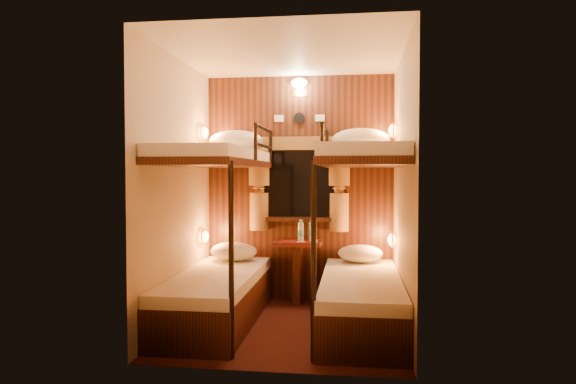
# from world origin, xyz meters

# --- Properties ---
(floor) EXTENTS (2.10, 2.10, 0.00)m
(floor) POSITION_xyz_m (0.00, 0.00, 0.00)
(floor) COLOR #37190F
(floor) RESTS_ON ground
(ceiling) EXTENTS (2.10, 2.10, 0.00)m
(ceiling) POSITION_xyz_m (0.00, 0.00, 2.40)
(ceiling) COLOR silver
(ceiling) RESTS_ON wall_back
(wall_back) EXTENTS (2.40, 0.00, 2.40)m
(wall_back) POSITION_xyz_m (0.00, 1.05, 1.20)
(wall_back) COLOR #C6B293
(wall_back) RESTS_ON floor
(wall_front) EXTENTS (2.40, 0.00, 2.40)m
(wall_front) POSITION_xyz_m (0.00, -1.05, 1.20)
(wall_front) COLOR #C6B293
(wall_front) RESTS_ON floor
(wall_left) EXTENTS (0.00, 2.40, 2.40)m
(wall_left) POSITION_xyz_m (-1.00, 0.00, 1.20)
(wall_left) COLOR #C6B293
(wall_left) RESTS_ON floor
(wall_right) EXTENTS (0.00, 2.40, 2.40)m
(wall_right) POSITION_xyz_m (1.00, 0.00, 1.20)
(wall_right) COLOR #C6B293
(wall_right) RESTS_ON floor
(back_panel) EXTENTS (2.00, 0.03, 2.40)m
(back_panel) POSITION_xyz_m (0.00, 1.04, 1.20)
(back_panel) COLOR black
(back_panel) RESTS_ON floor
(bunk_left) EXTENTS (0.72, 1.90, 1.82)m
(bunk_left) POSITION_xyz_m (-0.65, 0.07, 0.56)
(bunk_left) COLOR black
(bunk_left) RESTS_ON floor
(bunk_right) EXTENTS (0.72, 1.90, 1.82)m
(bunk_right) POSITION_xyz_m (0.65, 0.07, 0.56)
(bunk_right) COLOR black
(bunk_right) RESTS_ON floor
(window) EXTENTS (1.00, 0.12, 0.79)m
(window) POSITION_xyz_m (0.00, 1.00, 1.18)
(window) COLOR black
(window) RESTS_ON back_panel
(curtains) EXTENTS (1.10, 0.22, 1.00)m
(curtains) POSITION_xyz_m (0.00, 0.97, 1.26)
(curtains) COLOR olive
(curtains) RESTS_ON back_panel
(back_fixtures) EXTENTS (0.54, 0.09, 0.48)m
(back_fixtures) POSITION_xyz_m (0.00, 1.00, 2.25)
(back_fixtures) COLOR black
(back_fixtures) RESTS_ON back_panel
(reading_lamps) EXTENTS (2.00, 0.20, 1.25)m
(reading_lamps) POSITION_xyz_m (-0.00, 0.70, 1.24)
(reading_lamps) COLOR orange
(reading_lamps) RESTS_ON wall_left
(table) EXTENTS (0.50, 0.34, 0.66)m
(table) POSITION_xyz_m (0.00, 0.85, 0.41)
(table) COLOR #5F1B15
(table) RESTS_ON floor
(bottle_left) EXTENTS (0.07, 0.07, 0.23)m
(bottle_left) POSITION_xyz_m (0.04, 0.84, 0.75)
(bottle_left) COLOR #99BFE5
(bottle_left) RESTS_ON table
(bottle_right) EXTENTS (0.07, 0.07, 0.24)m
(bottle_right) POSITION_xyz_m (0.15, 0.86, 0.75)
(bottle_right) COLOR #99BFE5
(bottle_right) RESTS_ON table
(sachet_a) EXTENTS (0.10, 0.08, 0.01)m
(sachet_a) POSITION_xyz_m (0.04, 0.77, 0.65)
(sachet_a) COLOR silver
(sachet_a) RESTS_ON table
(sachet_b) EXTENTS (0.07, 0.06, 0.01)m
(sachet_b) POSITION_xyz_m (0.18, 0.87, 0.65)
(sachet_b) COLOR silver
(sachet_b) RESTS_ON table
(pillow_lower_left) EXTENTS (0.49, 0.35, 0.19)m
(pillow_lower_left) POSITION_xyz_m (-0.65, 0.72, 0.55)
(pillow_lower_left) COLOR white
(pillow_lower_left) RESTS_ON bunk_left
(pillow_lower_right) EXTENTS (0.45, 0.32, 0.18)m
(pillow_lower_right) POSITION_xyz_m (0.65, 0.78, 0.55)
(pillow_lower_right) COLOR white
(pillow_lower_right) RESTS_ON bunk_right
(pillow_upper_left) EXTENTS (0.57, 0.41, 0.22)m
(pillow_upper_left) POSITION_xyz_m (-0.65, 0.83, 1.70)
(pillow_upper_left) COLOR white
(pillow_upper_left) RESTS_ON bunk_left
(pillow_upper_right) EXTENTS (0.58, 0.42, 0.23)m
(pillow_upper_right) POSITION_xyz_m (0.65, 0.80, 1.70)
(pillow_upper_right) COLOR white
(pillow_upper_right) RESTS_ON bunk_right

